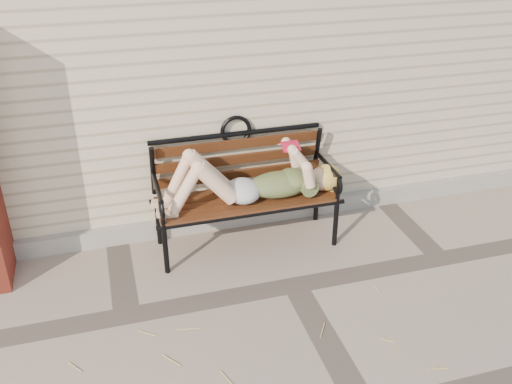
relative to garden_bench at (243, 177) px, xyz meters
name	(u,v)px	position (x,y,z in m)	size (l,w,h in m)	color
ground	(295,285)	(0.20, -0.75, -0.58)	(80.00, 80.00, 0.00)	gray
house_wall	(206,8)	(0.20, 2.25, 0.92)	(8.00, 4.00, 3.00)	beige
foundation_strip	(259,214)	(0.20, 0.22, -0.50)	(8.00, 0.10, 0.15)	#9E9A8E
garden_bench	(243,177)	(0.00, 0.00, 0.00)	(1.59, 0.63, 1.03)	black
reading_woman	(249,180)	(0.01, -0.13, 0.03)	(1.50, 0.34, 0.47)	#092F41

